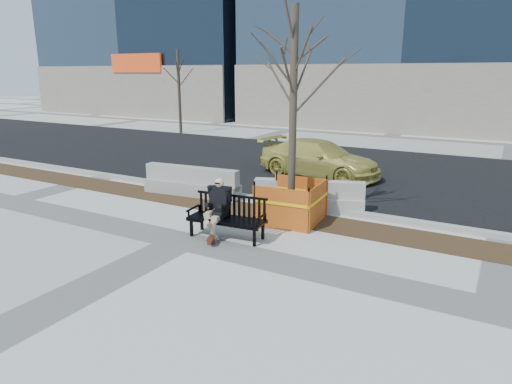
% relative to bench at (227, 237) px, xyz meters
% --- Properties ---
extents(ground, '(120.00, 120.00, 0.00)m').
position_rel_bench_xyz_m(ground, '(-0.73, -0.63, 0.00)').
color(ground, beige).
rests_on(ground, ground).
extents(mulch_strip, '(40.00, 1.20, 0.02)m').
position_rel_bench_xyz_m(mulch_strip, '(-0.73, 1.97, 0.00)').
color(mulch_strip, '#47301C').
rests_on(mulch_strip, ground).
extents(asphalt_street, '(60.00, 10.40, 0.01)m').
position_rel_bench_xyz_m(asphalt_street, '(-0.73, 8.17, 0.00)').
color(asphalt_street, black).
rests_on(asphalt_street, ground).
extents(curb, '(60.00, 0.25, 0.12)m').
position_rel_bench_xyz_m(curb, '(-0.73, 2.92, 0.06)').
color(curb, '#9E9B93').
rests_on(curb, ground).
extents(bench, '(1.81, 0.81, 0.94)m').
position_rel_bench_xyz_m(bench, '(0.00, 0.00, 0.00)').
color(bench, black).
rests_on(bench, ground).
extents(seated_man, '(0.64, 0.97, 1.28)m').
position_rel_bench_xyz_m(seated_man, '(-0.24, 0.02, 0.00)').
color(seated_man, black).
rests_on(seated_man, ground).
extents(tree_fence, '(2.28, 2.28, 5.34)m').
position_rel_bench_xyz_m(tree_fence, '(0.74, 1.74, 0.00)').
color(tree_fence, orange).
rests_on(tree_fence, ground).
extents(sedan, '(4.56, 2.42, 1.26)m').
position_rel_bench_xyz_m(sedan, '(-0.49, 6.65, 0.00)').
color(sedan, '#C7B751').
rests_on(sedan, ground).
extents(jersey_barrier_left, '(3.05, 0.89, 0.86)m').
position_rel_bench_xyz_m(jersey_barrier_left, '(-2.85, 2.49, 0.00)').
color(jersey_barrier_left, '#98968E').
rests_on(jersey_barrier_left, ground).
extents(jersey_barrier_right, '(2.88, 1.51, 0.82)m').
position_rel_bench_xyz_m(jersey_barrier_right, '(0.77, 2.77, 0.00)').
color(jersey_barrier_right, '#ABA8A0').
rests_on(jersey_barrier_right, ground).
extents(far_tree_left, '(2.24, 2.24, 5.19)m').
position_rel_bench_xyz_m(far_tree_left, '(-12.03, 13.49, 0.00)').
color(far_tree_left, '#41362A').
rests_on(far_tree_left, ground).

